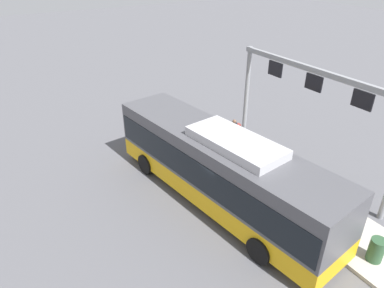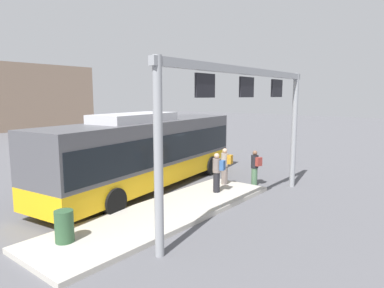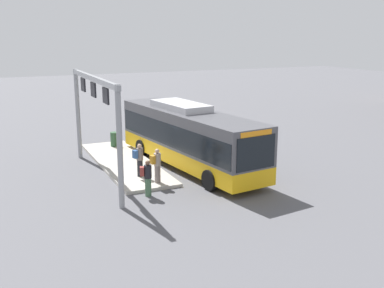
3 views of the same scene
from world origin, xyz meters
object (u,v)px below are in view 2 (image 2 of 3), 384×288
Objects in this scene: person_waiting_near at (225,165)px; person_waiting_mid at (217,172)px; bus_main at (148,149)px; person_boarding at (255,167)px; trash_bin at (64,226)px.

person_waiting_near is 1.38m from person_waiting_mid.
person_boarding is at bearing -53.38° from bus_main.
person_boarding is 2.53m from person_waiting_mid.
trash_bin is at bearing 100.87° from person_boarding.
bus_main reaches higher than person_waiting_near.
person_waiting_near is (2.30, -2.69, -0.76)m from bus_main.
bus_main is 12.78× the size of trash_bin.
bus_main is 6.89× the size of person_waiting_near.
person_waiting_near is (-1.18, 0.89, 0.16)m from person_boarding.
person_boarding is at bearing -113.55° from person_waiting_mid.
person_boarding is 1.00× the size of person_waiting_mid.
person_waiting_mid reaches higher than person_boarding.
bus_main reaches higher than person_boarding.
bus_main is 5.08m from person_boarding.
person_boarding is at bearing -138.00° from person_waiting_near.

